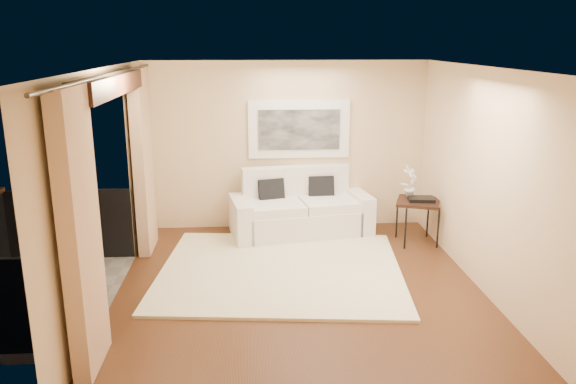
{
  "coord_description": "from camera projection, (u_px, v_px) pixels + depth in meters",
  "views": [
    {
      "loc": [
        -0.58,
        -6.41,
        3.0
      ],
      "look_at": [
        -0.09,
        0.76,
        1.05
      ],
      "focal_mm": 35.0,
      "sensor_mm": 36.0,
      "label": 1
    }
  ],
  "objects": [
    {
      "name": "glass_a",
      "position": [
        78.0,
        237.0,
        6.48
      ],
      "size": [
        0.06,
        0.06,
        0.12
      ],
      "primitive_type": "cylinder",
      "color": "silver",
      "rests_on": "bistro_table"
    },
    {
      "name": "bistro_table",
      "position": [
        70.0,
        247.0,
        6.6
      ],
      "size": [
        0.71,
        0.71,
        0.73
      ],
      "rotation": [
        0.0,
        0.0,
        0.15
      ],
      "color": "black",
      "rests_on": "balcony"
    },
    {
      "name": "balcony_chair_near",
      "position": [
        60.0,
        276.0,
        6.16
      ],
      "size": [
        0.43,
        0.44,
        0.86
      ],
      "rotation": [
        0.0,
        0.0,
        -0.19
      ],
      "color": "black",
      "rests_on": "balcony"
    },
    {
      "name": "artwork",
      "position": [
        299.0,
        129.0,
        8.95
      ],
      "size": [
        1.62,
        0.07,
        0.92
      ],
      "color": "white",
      "rests_on": "room_shell"
    },
    {
      "name": "floor",
      "position": [
        299.0,
        289.0,
        6.99
      ],
      "size": [
        5.0,
        5.0,
        0.0
      ],
      "primitive_type": "plane",
      "color": "#522E18",
      "rests_on": "ground"
    },
    {
      "name": "rug",
      "position": [
        281.0,
        270.0,
        7.52
      ],
      "size": [
        3.46,
        3.09,
        0.04
      ],
      "primitive_type": "cube",
      "rotation": [
        0.0,
        0.0,
        -0.1
      ],
      "color": "#FDF3CB",
      "rests_on": "floor"
    },
    {
      "name": "balcony",
      "position": [
        25.0,
        283.0,
        6.73
      ],
      "size": [
        1.81,
        2.6,
        1.17
      ],
      "color": "#605B56",
      "rests_on": "ground"
    },
    {
      "name": "curtains",
      "position": [
        119.0,
        189.0,
        6.5
      ],
      "size": [
        0.16,
        4.8,
        2.64
      ],
      "color": "tan",
      "rests_on": "ground"
    },
    {
      "name": "tray",
      "position": [
        421.0,
        199.0,
        8.41
      ],
      "size": [
        0.41,
        0.33,
        0.05
      ],
      "primitive_type": "cube",
      "rotation": [
        0.0,
        0.0,
        -0.14
      ],
      "color": "black",
      "rests_on": "side_table"
    },
    {
      "name": "vase",
      "position": [
        62.0,
        238.0,
        6.39
      ],
      "size": [
        0.04,
        0.04,
        0.18
      ],
      "primitive_type": "cylinder",
      "color": "silver",
      "rests_on": "bistro_table"
    },
    {
      "name": "orchid",
      "position": [
        410.0,
        182.0,
        8.51
      ],
      "size": [
        0.32,
        0.31,
        0.51
      ],
      "primitive_type": "imported",
      "rotation": [
        0.0,
        0.0,
        0.68
      ],
      "color": "white",
      "rests_on": "side_table"
    },
    {
      "name": "balcony_chair_far",
      "position": [
        43.0,
        243.0,
        7.09
      ],
      "size": [
        0.45,
        0.45,
        0.91
      ],
      "rotation": [
        0.0,
        0.0,
        3.29
      ],
      "color": "black",
      "rests_on": "balcony"
    },
    {
      "name": "ice_bucket",
      "position": [
        58.0,
        230.0,
        6.62
      ],
      "size": [
        0.18,
        0.18,
        0.2
      ],
      "primitive_type": "cylinder",
      "color": "silver",
      "rests_on": "bistro_table"
    },
    {
      "name": "side_table",
      "position": [
        418.0,
        204.0,
        8.44
      ],
      "size": [
        0.79,
        0.79,
        0.67
      ],
      "rotation": [
        0.0,
        0.0,
        -0.35
      ],
      "color": "black",
      "rests_on": "floor"
    },
    {
      "name": "sofa",
      "position": [
        300.0,
        211.0,
        8.93
      ],
      "size": [
        2.29,
        1.28,
        1.04
      ],
      "rotation": [
        0.0,
        0.0,
        0.17
      ],
      "color": "white",
      "rests_on": "floor"
    },
    {
      "name": "room_shell",
      "position": [
        109.0,
        85.0,
        6.19
      ],
      "size": [
        5.0,
        6.4,
        5.0
      ],
      "color": "white",
      "rests_on": "ground"
    },
    {
      "name": "candle",
      "position": [
        72.0,
        234.0,
        6.67
      ],
      "size": [
        0.06,
        0.06,
        0.07
      ],
      "primitive_type": "cylinder",
      "color": "#FB2816",
      "rests_on": "bistro_table"
    },
    {
      "name": "glass_b",
      "position": [
        82.0,
        233.0,
        6.63
      ],
      "size": [
        0.06,
        0.06,
        0.12
      ],
      "primitive_type": "cylinder",
      "color": "silver",
      "rests_on": "bistro_table"
    }
  ]
}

